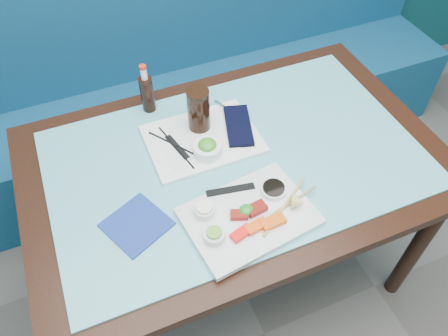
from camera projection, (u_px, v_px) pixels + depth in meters
name	position (u px, v px, depth m)	size (l,w,h in m)	color
booth_bench	(169.00, 96.00, 2.25)	(3.00, 0.56, 1.17)	navy
dining_table	(235.00, 175.00, 1.53)	(1.40, 0.90, 0.75)	black
glass_top	(236.00, 158.00, 1.46)	(1.22, 0.76, 0.01)	#5AABB4
sashimi_plate	(249.00, 216.00, 1.29)	(0.37, 0.26, 0.02)	silver
salmon_left	(241.00, 233.00, 1.23)	(0.06, 0.03, 0.02)	#FF120A
salmon_mid	(257.00, 226.00, 1.25)	(0.07, 0.03, 0.02)	#F14C09
salmon_right	(273.00, 222.00, 1.26)	(0.07, 0.04, 0.02)	#F55609
tuna_left	(239.00, 215.00, 1.27)	(0.05, 0.03, 0.02)	maroon
tuna_right	(256.00, 209.00, 1.29)	(0.06, 0.04, 0.02)	maroon
seaweed_garnish	(246.00, 210.00, 1.28)	(0.05, 0.04, 0.03)	#237E1D
ramekin_wasabi	(214.00, 236.00, 1.22)	(0.06, 0.06, 0.03)	silver
wasabi_fill	(214.00, 232.00, 1.21)	(0.04, 0.04, 0.01)	#72AF38
ramekin_ginger	(204.00, 211.00, 1.28)	(0.06, 0.06, 0.03)	white
ginger_fill	(204.00, 207.00, 1.26)	(0.05, 0.05, 0.01)	white
soy_dish	(273.00, 190.00, 1.34)	(0.08, 0.08, 0.02)	white
soy_fill	(274.00, 187.00, 1.33)	(0.07, 0.07, 0.01)	black
lemon_wedge	(298.00, 202.00, 1.29)	(0.05, 0.05, 0.04)	#F5DC74
chopstick_sleeve	(230.00, 190.00, 1.34)	(0.15, 0.02, 0.00)	black
wooden_chopstick_a	(285.00, 206.00, 1.30)	(0.01, 0.01, 0.25)	tan
wooden_chopstick_b	(288.00, 205.00, 1.30)	(0.01, 0.01, 0.23)	#9A7A48
serving_tray	(203.00, 139.00, 1.50)	(0.38, 0.28, 0.01)	white
paper_placemat	(202.00, 138.00, 1.50)	(0.29, 0.21, 0.00)	white
seaweed_bowl	(207.00, 149.00, 1.44)	(0.10, 0.10, 0.04)	white
seaweed_salad	(207.00, 145.00, 1.42)	(0.06, 0.06, 0.03)	#3E8B20
cola_glass	(199.00, 110.00, 1.47)	(0.08, 0.08, 0.16)	black
navy_pouch	(238.00, 126.00, 1.53)	(0.09, 0.20, 0.02)	black
fork	(225.00, 108.00, 1.59)	(0.01, 0.01, 0.10)	white
black_chopstick_a	(176.00, 147.00, 1.47)	(0.01, 0.01, 0.23)	black
black_chopstick_b	(178.00, 146.00, 1.47)	(0.01, 0.01, 0.25)	black
tray_sleeve	(177.00, 147.00, 1.47)	(0.02, 0.13, 0.00)	black
cola_bottle_body	(147.00, 94.00, 1.56)	(0.05, 0.05, 0.14)	black
cola_bottle_neck	(144.00, 74.00, 1.50)	(0.02, 0.02, 0.04)	white
cola_bottle_cap	(143.00, 67.00, 1.47)	(0.02, 0.02, 0.01)	red
blue_napkin	(137.00, 224.00, 1.28)	(0.16, 0.16, 0.01)	navy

